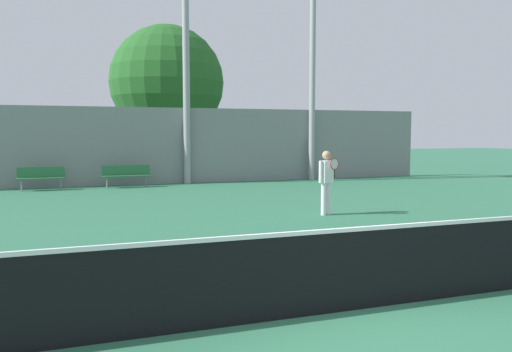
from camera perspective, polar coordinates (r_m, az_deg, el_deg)
ground_plane at (r=6.39m, az=9.85°, el=-14.99°), size 100.00×100.00×0.00m
tennis_net at (r=6.23m, az=9.93°, el=-10.46°), size 10.10×0.09×1.03m
tennis_player at (r=13.24m, az=8.06°, el=-0.32°), size 0.50×0.48×1.69m
bench_courtside_near at (r=20.40m, az=-23.35°, el=0.02°), size 1.68×0.40×0.87m
bench_adjacent_court at (r=20.40m, az=-14.60°, el=0.28°), size 1.86×0.40×0.87m
light_pole_near_left at (r=21.75m, az=-8.04°, el=16.24°), size 0.90×0.60×11.53m
light_pole_far_right at (r=23.42m, az=6.50°, el=15.31°), size 0.90×0.60×11.25m
back_fence at (r=21.38m, az=-11.21°, el=3.40°), size 25.20×0.06×3.21m
tree_green_tall at (r=27.40m, az=-10.13°, el=10.46°), size 6.02×6.02×7.82m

